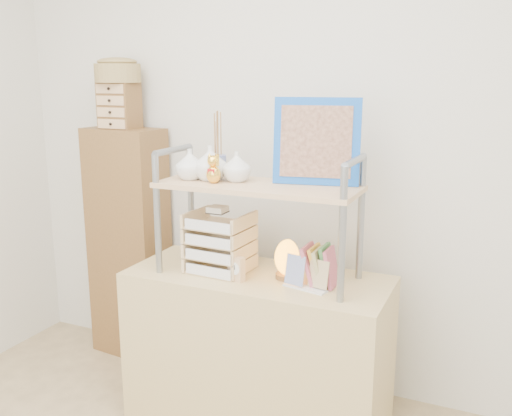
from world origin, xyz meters
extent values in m
cube|color=silver|center=(0.00, 1.70, 1.30)|extent=(3.40, 0.02, 2.60)
cube|color=tan|center=(0.00, 1.20, 0.38)|extent=(1.20, 0.50, 0.75)
cube|color=brown|center=(-0.99, 1.57, 0.68)|extent=(0.47, 0.28, 1.35)
cylinder|color=gray|center=(-0.43, 1.05, 1.02)|extent=(0.03, 0.03, 0.55)
cylinder|color=gray|center=(-0.43, 1.35, 1.02)|extent=(0.03, 0.03, 0.55)
cylinder|color=gray|center=(-0.43, 1.20, 1.30)|extent=(0.03, 0.30, 0.03)
cylinder|color=gray|center=(0.43, 1.05, 1.02)|extent=(0.03, 0.03, 0.55)
cylinder|color=gray|center=(0.43, 1.35, 1.02)|extent=(0.03, 0.03, 0.55)
cylinder|color=gray|center=(0.43, 1.20, 1.30)|extent=(0.03, 0.30, 0.03)
cube|color=tan|center=(0.00, 1.20, 1.16)|extent=(0.90, 0.34, 0.02)
imported|color=silver|center=(-0.33, 1.18, 1.24)|extent=(0.13, 0.13, 0.14)
imported|color=silver|center=(-0.23, 1.20, 1.25)|extent=(0.15, 0.15, 0.16)
imported|color=silver|center=(-0.11, 1.22, 1.24)|extent=(0.13, 0.13, 0.14)
cylinder|color=#2740A9|center=(-0.25, 1.32, 1.22)|extent=(0.07, 0.07, 0.10)
cube|color=blue|center=(0.23, 1.30, 1.36)|extent=(0.38, 0.12, 0.38)
cube|color=#543326|center=(0.23, 1.29, 1.36)|extent=(0.31, 0.09, 0.31)
cube|color=#C2556A|center=(0.35, 1.20, 0.83)|extent=(0.05, 0.12, 0.17)
cube|color=#468844|center=(0.32, 1.22, 0.83)|extent=(0.05, 0.12, 0.17)
cube|color=tan|center=(0.30, 1.20, 0.83)|extent=(0.06, 0.13, 0.17)
cube|color=gold|center=(0.28, 1.22, 0.83)|extent=(0.06, 0.14, 0.17)
cube|color=#C2556A|center=(0.26, 1.20, 0.83)|extent=(0.07, 0.14, 0.17)
cube|color=tan|center=(-0.19, 1.19, 0.76)|extent=(0.27, 0.25, 0.01)
cube|color=white|center=(-0.19, 1.08, 0.78)|extent=(0.23, 0.02, 0.05)
cube|color=tan|center=(-0.19, 1.19, 0.83)|extent=(0.27, 0.25, 0.01)
cube|color=white|center=(-0.19, 1.08, 0.85)|extent=(0.23, 0.02, 0.05)
cube|color=tan|center=(-0.19, 1.19, 0.90)|extent=(0.27, 0.25, 0.01)
cube|color=white|center=(-0.19, 1.08, 0.92)|extent=(0.23, 0.02, 0.05)
cube|color=tan|center=(-0.19, 1.19, 0.97)|extent=(0.27, 0.25, 0.01)
cube|color=white|center=(-0.19, 1.08, 0.99)|extent=(0.23, 0.02, 0.05)
cube|color=beige|center=(-0.19, 1.17, 1.05)|extent=(0.08, 0.08, 0.03)
cylinder|color=brown|center=(0.14, 1.22, 0.76)|extent=(0.10, 0.10, 0.02)
ellipsoid|color=orange|center=(0.14, 1.22, 0.85)|extent=(0.12, 0.11, 0.16)
cube|color=tan|center=(-0.06, 1.10, 0.81)|extent=(0.09, 0.06, 0.11)
cylinder|color=white|center=(-0.06, 1.08, 0.81)|extent=(0.05, 0.02, 0.06)
cube|color=white|center=(0.26, 1.12, 0.75)|extent=(0.20, 0.10, 0.01)
cube|color=navy|center=(0.21, 1.13, 0.83)|extent=(0.10, 0.05, 0.13)
cube|color=tan|center=(0.31, 1.14, 0.82)|extent=(0.10, 0.04, 0.12)
cube|color=brown|center=(-0.99, 1.55, 1.48)|extent=(0.20, 0.15, 0.25)
cube|color=tan|center=(-0.99, 1.47, 1.38)|extent=(0.18, 0.01, 0.05)
cube|color=tan|center=(-0.99, 1.47, 1.44)|extent=(0.18, 0.01, 0.05)
cube|color=tan|center=(-0.99, 1.47, 1.51)|extent=(0.18, 0.01, 0.05)
cube|color=tan|center=(-0.99, 1.47, 1.57)|extent=(0.18, 0.01, 0.05)
cylinder|color=olive|center=(-0.99, 1.55, 1.65)|extent=(0.25, 0.25, 0.10)
camera|label=1|loc=(1.00, -1.05, 1.64)|focal=40.00mm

